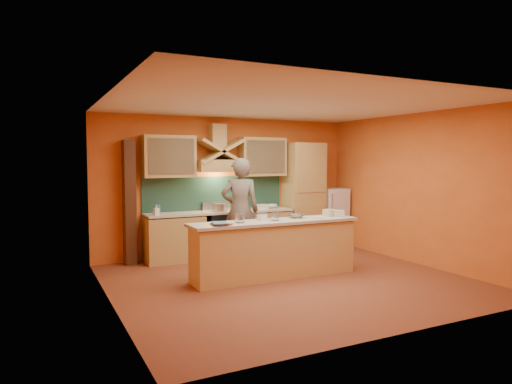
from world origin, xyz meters
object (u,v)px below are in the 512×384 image
stove (220,234)px  kitchen_scale (262,217)px  fridge (331,217)px  person (240,210)px  mixing_bowl (296,216)px

stove → kitchen_scale: size_ratio=7.12×
fridge → person: (-2.53, -0.58, 0.33)m
person → kitchen_scale: (-0.16, -1.22, 0.01)m
stove → fridge: (2.70, 0.00, 0.20)m
person → stove: bearing=-52.6°
stove → fridge: bearing=0.0°
stove → kitchen_scale: bearing=-89.7°
stove → kitchen_scale: 1.89m
fridge → mixing_bowl: fridge is taller
person → mixing_bowl: (0.51, -1.20, -0.01)m
stove → mixing_bowl: size_ratio=3.54×
fridge → mixing_bowl: (-2.03, -1.78, 0.33)m
mixing_bowl → person: bearing=112.9°
stove → person: 0.81m
kitchen_scale → mixing_bowl: size_ratio=0.50×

